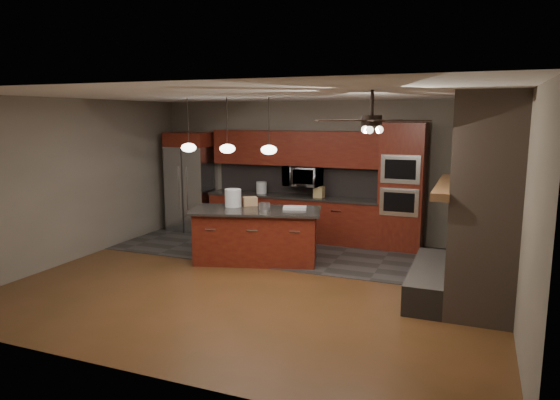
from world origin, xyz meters
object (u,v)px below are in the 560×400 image
at_px(oven_tower, 402,187).
at_px(white_bucket, 233,198).
at_px(microwave, 303,176).
at_px(paint_can, 265,206).
at_px(paint_tray, 295,208).
at_px(cardboard_box, 250,201).
at_px(counter_bucket, 262,188).
at_px(kitchen_island, 256,235).
at_px(counter_box, 319,192).
at_px(refrigerator, 191,182).

relative_size(oven_tower, white_bucket, 7.64).
height_order(microwave, white_bucket, microwave).
distance_m(oven_tower, paint_can, 2.70).
xyz_separation_m(microwave, paint_tray, (0.39, -1.54, -0.36)).
distance_m(oven_tower, cardboard_box, 2.86).
bearing_deg(oven_tower, paint_tray, -136.96).
distance_m(microwave, counter_bucket, 0.94).
relative_size(kitchen_island, counter_box, 11.11).
xyz_separation_m(kitchen_island, white_bucket, (-0.48, 0.09, 0.61)).
bearing_deg(white_bucket, oven_tower, 31.98).
xyz_separation_m(oven_tower, cardboard_box, (-2.44, -1.47, -0.19)).
distance_m(paint_can, paint_tray, 0.53).
bearing_deg(counter_bucket, paint_tray, -49.27).
height_order(microwave, counter_bucket, microwave).
bearing_deg(kitchen_island, white_bucket, 154.22).
bearing_deg(kitchen_island, microwave, 67.68).
bearing_deg(cardboard_box, oven_tower, -6.60).
height_order(kitchen_island, counter_bucket, counter_bucket).
bearing_deg(paint_tray, cardboard_box, 161.58).
bearing_deg(paint_tray, oven_tower, 25.60).
xyz_separation_m(oven_tower, paint_tray, (-1.59, -1.48, -0.25)).
bearing_deg(refrigerator, kitchen_island, -35.95).
xyz_separation_m(white_bucket, paint_can, (0.65, -0.10, -0.09)).
bearing_deg(paint_can, kitchen_island, 176.96).
distance_m(oven_tower, kitchen_island, 2.90).
relative_size(oven_tower, paint_tray, 6.02).
distance_m(white_bucket, paint_tray, 1.11).
distance_m(kitchen_island, counter_bucket, 1.97).
bearing_deg(white_bucket, counter_box, 56.59).
distance_m(microwave, paint_can, 1.85).
height_order(white_bucket, counter_bucket, white_bucket).
bearing_deg(cardboard_box, paint_tray, -38.55).
xyz_separation_m(refrigerator, white_bucket, (1.84, -1.60, 0.00)).
distance_m(kitchen_island, white_bucket, 0.78).
bearing_deg(refrigerator, cardboard_box, -33.97).
height_order(cardboard_box, counter_bucket, counter_bucket).
height_order(paint_can, cardboard_box, cardboard_box).
bearing_deg(oven_tower, white_bucket, -148.02).
relative_size(cardboard_box, counter_box, 1.13).
bearing_deg(paint_tray, refrigerator, 136.86).
relative_size(kitchen_island, paint_can, 12.63).
bearing_deg(counter_bucket, cardboard_box, -73.93).
distance_m(white_bucket, paint_can, 0.66).
height_order(white_bucket, paint_can, white_bucket).
relative_size(oven_tower, counter_bucket, 9.70).
bearing_deg(refrigerator, white_bucket, -40.99).
bearing_deg(oven_tower, refrigerator, -179.06).
xyz_separation_m(kitchen_island, paint_can, (0.16, -0.01, 0.52)).
distance_m(oven_tower, refrigerator, 4.52).
bearing_deg(cardboard_box, white_bucket, -176.14).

